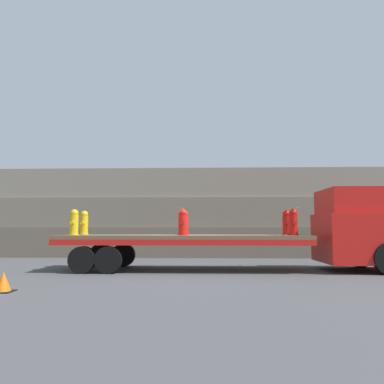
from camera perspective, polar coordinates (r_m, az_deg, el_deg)
name	(u,v)px	position (r m, az deg, el deg)	size (l,w,h in m)	color
ground_plane	(183,270)	(14.07, -1.32, -11.81)	(120.00, 120.00, 0.00)	#474749
rock_cliff	(191,213)	(21.12, -0.17, -3.25)	(60.00, 3.30, 4.75)	#665B4C
truck_cab	(360,230)	(15.06, 24.22, -5.27)	(2.76, 2.72, 2.96)	red
flatbed_trailer	(165,242)	(14.05, -4.16, -7.59)	(9.06, 2.64, 1.29)	brown
fire_hydrant_yellow_near_0	(74,223)	(14.21, -17.52, -4.46)	(0.37, 0.52, 0.93)	gold
fire_hydrant_yellow_far_0	(84,223)	(15.27, -16.12, -4.55)	(0.37, 0.52, 0.93)	gold
fire_hydrant_red_near_1	(183,222)	(13.42, -1.45, -4.67)	(0.37, 0.52, 0.93)	red
fire_hydrant_red_far_1	(184,223)	(14.54, -1.18, -4.73)	(0.37, 0.52, 0.93)	red
fire_hydrant_red_near_2	(293,222)	(13.75, 15.18, -4.50)	(0.37, 0.52, 0.93)	red
fire_hydrant_red_far_2	(286,223)	(14.85, 14.20, -4.58)	(0.37, 0.52, 0.93)	red
cargo_strap_rear	(184,210)	(14.00, -1.30, -2.72)	(0.05, 2.75, 0.01)	yellow
cargo_strap_middle	(289,210)	(14.31, 14.63, -2.60)	(0.05, 2.75, 0.01)	yellow
traffic_cone	(3,282)	(10.42, -26.82, -12.16)	(0.49, 0.49, 0.48)	black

